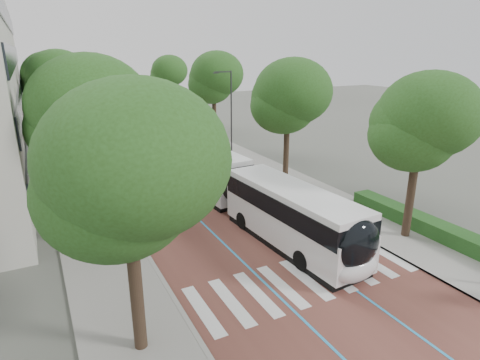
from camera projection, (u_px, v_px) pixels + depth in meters
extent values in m
plane|color=#51544C|center=(315.00, 292.00, 17.20)|extent=(160.00, 160.00, 0.00)
cube|color=brown|center=(121.00, 131.00, 50.99)|extent=(11.00, 140.00, 0.02)
cube|color=gray|center=(57.00, 137.00, 47.71)|extent=(4.00, 140.00, 0.12)
cube|color=gray|center=(178.00, 126.00, 54.25)|extent=(4.00, 140.00, 0.12)
cube|color=gray|center=(74.00, 135.00, 48.53)|extent=(0.20, 140.00, 0.14)
cube|color=gray|center=(164.00, 127.00, 53.42)|extent=(0.20, 140.00, 0.14)
cube|color=silver|center=(203.00, 310.00, 15.94)|extent=(0.55, 3.60, 0.01)
cube|color=silver|center=(231.00, 302.00, 16.48)|extent=(0.55, 3.60, 0.01)
cube|color=silver|center=(257.00, 293.00, 17.03)|extent=(0.55, 3.60, 0.01)
cube|color=silver|center=(282.00, 286.00, 17.58)|extent=(0.55, 3.60, 0.01)
cube|color=silver|center=(305.00, 279.00, 18.12)|extent=(0.55, 3.60, 0.01)
cube|color=silver|center=(327.00, 272.00, 18.67)|extent=(0.55, 3.60, 0.01)
cube|color=silver|center=(348.00, 266.00, 19.21)|extent=(0.55, 3.60, 0.01)
cube|color=silver|center=(367.00, 260.00, 19.76)|extent=(0.55, 3.60, 0.01)
cube|color=silver|center=(386.00, 254.00, 20.30)|extent=(0.55, 3.60, 0.01)
cube|color=#2993D0|center=(108.00, 132.00, 50.29)|extent=(0.12, 126.00, 0.01)
cube|color=#2993D0|center=(134.00, 130.00, 51.69)|extent=(0.12, 126.00, 0.01)
cube|color=black|center=(26.00, 132.00, 35.37)|extent=(0.12, 38.00, 1.60)
cube|color=black|center=(20.00, 95.00, 34.38)|extent=(0.12, 38.00, 1.60)
cube|color=black|center=(14.00, 56.00, 33.39)|extent=(0.12, 38.00, 1.60)
cube|color=black|center=(7.00, 17.00, 32.46)|extent=(0.12, 38.00, 1.60)
cube|color=#1E4417|center=(456.00, 237.00, 21.01)|extent=(1.20, 14.00, 0.80)
cylinder|color=#323235|center=(231.00, 115.00, 37.48)|extent=(0.14, 0.14, 8.00)
cube|color=#323235|center=(223.00, 72.00, 35.93)|extent=(1.70, 0.12, 0.12)
cube|color=#323235|center=(216.00, 73.00, 35.65)|extent=(0.50, 0.20, 0.10)
cylinder|color=#323235|center=(123.00, 171.00, 20.02)|extent=(0.14, 0.14, 8.00)
cylinder|color=black|center=(137.00, 294.00, 13.24)|extent=(0.44, 0.44, 4.42)
ellipsoid|color=#234917|center=(126.00, 178.00, 12.00)|extent=(5.69, 5.69, 4.83)
cylinder|color=black|center=(95.00, 202.00, 20.79)|extent=(0.44, 0.44, 4.79)
ellipsoid|color=#234917|center=(85.00, 118.00, 19.44)|extent=(5.82, 5.82, 4.95)
cylinder|color=black|center=(76.00, 164.00, 28.47)|extent=(0.44, 0.44, 4.27)
ellipsoid|color=#234917|center=(69.00, 110.00, 27.27)|extent=(5.53, 5.53, 4.70)
cylinder|color=black|center=(63.00, 134.00, 36.80)|extent=(0.44, 0.44, 5.04)
ellipsoid|color=#234917|center=(56.00, 83.00, 35.39)|extent=(5.42, 5.42, 4.61)
cylinder|color=black|center=(55.00, 118.00, 47.01)|extent=(0.44, 0.44, 4.63)
ellipsoid|color=#234917|center=(49.00, 81.00, 45.71)|extent=(6.43, 6.43, 5.47)
cylinder|color=black|center=(48.00, 103.00, 59.66)|extent=(0.44, 0.44, 4.77)
ellipsoid|color=#234917|center=(43.00, 73.00, 58.32)|extent=(5.59, 5.59, 4.75)
cylinder|color=black|center=(410.00, 200.00, 21.57)|extent=(0.44, 0.44, 4.41)
ellipsoid|color=#234917|center=(420.00, 126.00, 20.33)|extent=(5.14, 5.14, 4.37)
cylinder|color=black|center=(286.00, 151.00, 31.69)|extent=(0.44, 0.44, 4.48)
ellipsoid|color=#234917|center=(288.00, 99.00, 30.44)|extent=(5.94, 5.94, 5.05)
cylinder|color=black|center=(215.00, 122.00, 43.46)|extent=(0.44, 0.44, 4.90)
ellipsoid|color=#234917|center=(214.00, 80.00, 42.08)|extent=(5.58, 5.58, 4.74)
cylinder|color=black|center=(169.00, 106.00, 57.01)|extent=(0.44, 0.44, 4.68)
ellipsoid|color=#234917|center=(167.00, 75.00, 55.70)|extent=(4.97, 4.97, 4.23)
cylinder|color=black|center=(241.00, 187.00, 24.98)|extent=(2.35, 1.04, 2.30)
cube|color=silver|center=(292.00, 223.00, 20.94)|extent=(3.06, 9.49, 1.82)
cube|color=black|center=(293.00, 203.00, 20.59)|extent=(3.08, 9.31, 0.97)
cube|color=silver|center=(293.00, 191.00, 20.39)|extent=(2.99, 9.30, 0.31)
cube|color=black|center=(291.00, 242.00, 21.28)|extent=(2.98, 9.12, 0.35)
cube|color=silver|center=(210.00, 176.00, 28.67)|extent=(2.96, 7.88, 1.82)
cube|color=black|center=(210.00, 161.00, 28.32)|extent=(2.99, 7.72, 0.97)
cube|color=silver|center=(210.00, 152.00, 28.12)|extent=(2.90, 7.72, 0.31)
cube|color=black|center=(211.00, 191.00, 29.00)|extent=(2.89, 7.56, 0.35)
ellipsoid|color=black|center=(358.00, 245.00, 17.01)|extent=(2.41, 1.24, 2.28)
ellipsoid|color=silver|center=(357.00, 269.00, 17.32)|extent=(2.41, 1.14, 1.14)
cylinder|color=black|center=(302.00, 260.00, 18.77)|extent=(0.36, 1.02, 1.00)
cylinder|color=black|center=(338.00, 249.00, 19.86)|extent=(0.36, 1.02, 1.00)
cylinder|color=black|center=(187.00, 183.00, 29.72)|extent=(0.36, 1.02, 1.00)
cylinder|color=black|center=(214.00, 178.00, 30.82)|extent=(0.36, 1.02, 1.00)
cylinder|color=black|center=(243.00, 220.00, 23.15)|extent=(0.36, 1.02, 1.00)
cylinder|color=black|center=(275.00, 213.00, 24.25)|extent=(0.36, 1.02, 1.00)
cube|color=silver|center=(170.00, 145.00, 38.12)|extent=(3.04, 12.10, 1.82)
cube|color=black|center=(170.00, 133.00, 37.77)|extent=(3.07, 11.86, 0.97)
cube|color=silver|center=(169.00, 127.00, 37.57)|extent=(2.98, 11.86, 0.31)
cube|color=black|center=(171.00, 156.00, 38.46)|extent=(2.97, 11.62, 0.35)
ellipsoid|color=black|center=(195.00, 150.00, 33.07)|extent=(2.40, 1.21, 2.28)
ellipsoid|color=silver|center=(196.00, 164.00, 33.38)|extent=(2.39, 1.11, 1.14)
cylinder|color=black|center=(173.00, 163.00, 34.86)|extent=(0.35, 1.01, 1.00)
cylinder|color=black|center=(197.00, 160.00, 35.93)|extent=(0.35, 1.01, 1.00)
cylinder|color=black|center=(147.00, 146.00, 40.96)|extent=(0.35, 1.01, 1.00)
cylinder|color=black|center=(168.00, 144.00, 42.03)|extent=(0.35, 1.01, 1.00)
cube|color=silver|center=(141.00, 123.00, 49.67)|extent=(2.98, 12.09, 1.82)
cube|color=black|center=(140.00, 114.00, 49.32)|extent=(3.01, 11.85, 0.97)
cube|color=silver|center=(139.00, 109.00, 49.12)|extent=(2.92, 11.85, 0.31)
cube|color=black|center=(141.00, 132.00, 50.01)|extent=(2.91, 11.61, 0.35)
ellipsoid|color=black|center=(151.00, 125.00, 44.40)|extent=(2.39, 1.19, 2.28)
ellipsoid|color=silver|center=(152.00, 135.00, 44.71)|extent=(2.39, 1.09, 1.14)
cylinder|color=black|center=(138.00, 135.00, 46.35)|extent=(0.34, 1.01, 1.00)
cylinder|color=black|center=(157.00, 134.00, 47.26)|extent=(0.34, 1.01, 1.00)
cylinder|color=black|center=(126.00, 125.00, 52.73)|extent=(0.34, 1.01, 1.00)
cylinder|color=black|center=(144.00, 124.00, 53.64)|extent=(0.34, 1.01, 1.00)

